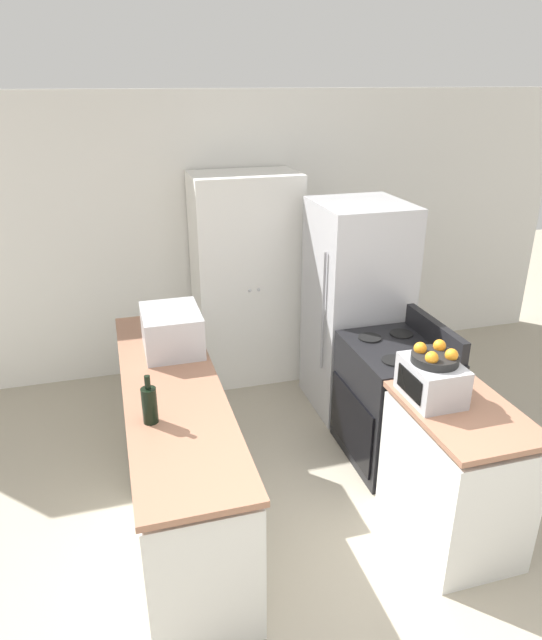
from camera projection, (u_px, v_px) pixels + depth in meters
The scene contains 11 objects.
ground_plane at pixel (367, 635), 2.98m from camera, with size 14.00×14.00×0.00m, color #A89E89.
wall_back at pixel (227, 236), 5.40m from camera, with size 7.00×0.06×2.60m.
counter_left at pixel (176, 448), 3.74m from camera, with size 0.60×2.38×0.92m.
counter_right at pixel (454, 476), 3.48m from camera, with size 0.60×0.87×0.92m.
pantry_cabinet at pixel (246, 279), 5.26m from camera, with size 0.94×0.61×1.93m.
stove at pixel (393, 402), 4.23m from camera, with size 0.66×0.80×1.08m.
refrigerator at pixel (356, 309), 4.79m from camera, with size 0.74×0.75×1.79m.
microwave at pixel (172, 330), 3.97m from camera, with size 0.40×0.49×0.29m.
wine_bottle at pixel (150, 404), 3.13m from camera, with size 0.09×0.09×0.29m.
toaster_oven at pixel (432, 380), 3.37m from camera, with size 0.30×0.38×0.24m.
fruit_bowl at pixel (435, 356), 3.31m from camera, with size 0.28×0.28×0.11m.
Camera 1 is at (-1.06, -1.87, 2.68)m, focal length 32.00 mm.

